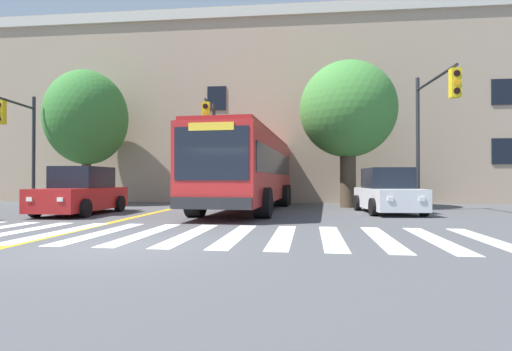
{
  "coord_description": "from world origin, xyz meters",
  "views": [
    {
      "loc": [
        3.65,
        -7.5,
        1.33
      ],
      "look_at": [
        1.86,
        8.83,
        1.5
      ],
      "focal_mm": 28.0,
      "sensor_mm": 36.0,
      "label": 1
    }
  ],
  "objects_px": {
    "car_grey_behind_bus": "(272,187)",
    "street_tree_curbside_large": "(348,110)",
    "car_red_near_lane": "(82,193)",
    "traffic_light_overhead": "(210,134)",
    "city_bus": "(248,169)",
    "street_tree_curbside_small": "(87,118)",
    "traffic_light_far_corner": "(20,133)",
    "traffic_light_near_corner": "(431,116)",
    "car_white_far_lane": "(388,193)"
  },
  "relations": [
    {
      "from": "city_bus",
      "to": "street_tree_curbside_small",
      "type": "bearing_deg",
      "value": 162.8
    },
    {
      "from": "car_white_far_lane",
      "to": "street_tree_curbside_large",
      "type": "bearing_deg",
      "value": 110.73
    },
    {
      "from": "car_red_near_lane",
      "to": "car_grey_behind_bus",
      "type": "distance_m",
      "value": 13.79
    },
    {
      "from": "city_bus",
      "to": "car_red_near_lane",
      "type": "bearing_deg",
      "value": -155.98
    },
    {
      "from": "traffic_light_near_corner",
      "to": "street_tree_curbside_small",
      "type": "xyz_separation_m",
      "value": [
        -16.55,
        3.67,
        0.77
      ]
    },
    {
      "from": "car_grey_behind_bus",
      "to": "street_tree_curbside_large",
      "type": "distance_m",
      "value": 9.15
    },
    {
      "from": "city_bus",
      "to": "traffic_light_overhead",
      "type": "distance_m",
      "value": 2.79
    },
    {
      "from": "car_white_far_lane",
      "to": "street_tree_curbside_large",
      "type": "distance_m",
      "value": 5.12
    },
    {
      "from": "car_white_far_lane",
      "to": "traffic_light_far_corner",
      "type": "bearing_deg",
      "value": 177.97
    },
    {
      "from": "traffic_light_far_corner",
      "to": "traffic_light_near_corner",
      "type": "bearing_deg",
      "value": -1.55
    },
    {
      "from": "car_grey_behind_bus",
      "to": "traffic_light_near_corner",
      "type": "bearing_deg",
      "value": -55.37
    },
    {
      "from": "city_bus",
      "to": "traffic_light_far_corner",
      "type": "distance_m",
      "value": 10.66
    },
    {
      "from": "traffic_light_far_corner",
      "to": "traffic_light_overhead",
      "type": "xyz_separation_m",
      "value": [
        8.57,
        1.45,
        -0.02
      ]
    },
    {
      "from": "traffic_light_overhead",
      "to": "car_grey_behind_bus",
      "type": "bearing_deg",
      "value": 74.29
    },
    {
      "from": "city_bus",
      "to": "traffic_light_overhead",
      "type": "xyz_separation_m",
      "value": [
        -1.95,
        1.08,
        1.67
      ]
    },
    {
      "from": "car_grey_behind_bus",
      "to": "car_white_far_lane",
      "type": "bearing_deg",
      "value": -62.62
    },
    {
      "from": "traffic_light_near_corner",
      "to": "street_tree_curbside_large",
      "type": "relative_size",
      "value": 0.82
    },
    {
      "from": "city_bus",
      "to": "street_tree_curbside_large",
      "type": "relative_size",
      "value": 1.66
    },
    {
      "from": "car_grey_behind_bus",
      "to": "traffic_light_near_corner",
      "type": "relative_size",
      "value": 0.72
    },
    {
      "from": "city_bus",
      "to": "street_tree_curbside_small",
      "type": "height_order",
      "value": "street_tree_curbside_small"
    },
    {
      "from": "traffic_light_far_corner",
      "to": "street_tree_curbside_large",
      "type": "xyz_separation_m",
      "value": [
        15.06,
        2.56,
        1.19
      ]
    },
    {
      "from": "car_white_far_lane",
      "to": "traffic_light_far_corner",
      "type": "relative_size",
      "value": 0.81
    },
    {
      "from": "city_bus",
      "to": "traffic_light_near_corner",
      "type": "relative_size",
      "value": 2.02
    },
    {
      "from": "city_bus",
      "to": "traffic_light_far_corner",
      "type": "height_order",
      "value": "traffic_light_far_corner"
    },
    {
      "from": "street_tree_curbside_large",
      "to": "car_white_far_lane",
      "type": "bearing_deg",
      "value": -69.27
    },
    {
      "from": "city_bus",
      "to": "traffic_light_overhead",
      "type": "height_order",
      "value": "traffic_light_overhead"
    },
    {
      "from": "city_bus",
      "to": "traffic_light_near_corner",
      "type": "height_order",
      "value": "traffic_light_near_corner"
    },
    {
      "from": "city_bus",
      "to": "car_grey_behind_bus",
      "type": "distance_m",
      "value": 9.44
    },
    {
      "from": "traffic_light_overhead",
      "to": "street_tree_curbside_large",
      "type": "xyz_separation_m",
      "value": [
        6.5,
        1.11,
        1.21
      ]
    },
    {
      "from": "city_bus",
      "to": "street_tree_curbside_large",
      "type": "distance_m",
      "value": 5.81
    },
    {
      "from": "car_red_near_lane",
      "to": "traffic_light_overhead",
      "type": "relative_size",
      "value": 0.87
    },
    {
      "from": "traffic_light_near_corner",
      "to": "traffic_light_far_corner",
      "type": "xyz_separation_m",
      "value": [
        -17.97,
        0.49,
        -0.38
      ]
    },
    {
      "from": "car_grey_behind_bus",
      "to": "traffic_light_overhead",
      "type": "bearing_deg",
      "value": -105.71
    },
    {
      "from": "street_tree_curbside_small",
      "to": "car_white_far_lane",
      "type": "bearing_deg",
      "value": -14.22
    },
    {
      "from": "car_grey_behind_bus",
      "to": "city_bus",
      "type": "bearing_deg",
      "value": -92.34
    },
    {
      "from": "city_bus",
      "to": "street_tree_curbside_small",
      "type": "relative_size",
      "value": 1.63
    },
    {
      "from": "car_white_far_lane",
      "to": "street_tree_curbside_small",
      "type": "xyz_separation_m",
      "value": [
        -14.83,
        3.76,
        3.83
      ]
    },
    {
      "from": "car_red_near_lane",
      "to": "street_tree_curbside_large",
      "type": "xyz_separation_m",
      "value": [
        10.71,
        4.94,
        3.86
      ]
    },
    {
      "from": "city_bus",
      "to": "street_tree_curbside_small",
      "type": "xyz_separation_m",
      "value": [
        -9.09,
        2.82,
        2.84
      ]
    },
    {
      "from": "street_tree_curbside_large",
      "to": "car_grey_behind_bus",
      "type": "bearing_deg",
      "value": 120.05
    },
    {
      "from": "car_white_far_lane",
      "to": "traffic_light_near_corner",
      "type": "xyz_separation_m",
      "value": [
        1.72,
        0.09,
        3.06
      ]
    },
    {
      "from": "traffic_light_overhead",
      "to": "street_tree_curbside_small",
      "type": "xyz_separation_m",
      "value": [
        -7.14,
        1.73,
        1.17
      ]
    },
    {
      "from": "car_grey_behind_bus",
      "to": "street_tree_curbside_large",
      "type": "bearing_deg",
      "value": -59.95
    },
    {
      "from": "city_bus",
      "to": "car_white_far_lane",
      "type": "xyz_separation_m",
      "value": [
        5.73,
        -0.94,
        -1.0
      ]
    },
    {
      "from": "car_red_near_lane",
      "to": "traffic_light_overhead",
      "type": "xyz_separation_m",
      "value": [
        4.21,
        3.83,
        2.65
      ]
    },
    {
      "from": "city_bus",
      "to": "street_tree_curbside_large",
      "type": "bearing_deg",
      "value": 25.73
    },
    {
      "from": "car_grey_behind_bus",
      "to": "street_tree_curbside_large",
      "type": "relative_size",
      "value": 0.59
    },
    {
      "from": "car_white_far_lane",
      "to": "street_tree_curbside_large",
      "type": "xyz_separation_m",
      "value": [
        -1.19,
        3.13,
        3.87
      ]
    },
    {
      "from": "city_bus",
      "to": "car_grey_behind_bus",
      "type": "bearing_deg",
      "value": 87.66
    },
    {
      "from": "city_bus",
      "to": "car_red_near_lane",
      "type": "height_order",
      "value": "city_bus"
    }
  ]
}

